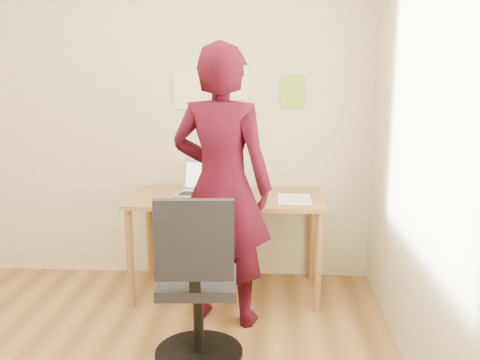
# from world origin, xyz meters

# --- Properties ---
(room) EXTENTS (3.58, 3.58, 2.78)m
(room) POSITION_xyz_m (0.00, 0.00, 1.35)
(room) COLOR brown
(room) RESTS_ON ground
(desk) EXTENTS (1.40, 0.70, 0.74)m
(desk) POSITION_xyz_m (0.65, 1.38, 0.65)
(desk) COLOR olive
(desk) RESTS_ON ground
(laptop) EXTENTS (0.37, 0.34, 0.24)m
(laptop) POSITION_xyz_m (0.46, 1.43, 0.79)
(laptop) COLOR #ADACB3
(laptop) RESTS_ON desk
(paper_sheet) EXTENTS (0.23, 0.33, 0.00)m
(paper_sheet) POSITION_xyz_m (1.14, 1.32, 0.74)
(paper_sheet) COLOR white
(paper_sheet) RESTS_ON desk
(phone) EXTENTS (0.09, 0.14, 0.01)m
(phone) POSITION_xyz_m (0.81, 1.17, 0.75)
(phone) COLOR black
(phone) RESTS_ON desk
(wall_note_left) EXTENTS (0.21, 0.00, 0.30)m
(wall_note_left) POSITION_xyz_m (0.32, 1.74, 1.49)
(wall_note_left) COLOR #ECE38D
(wall_note_left) RESTS_ON room
(wall_note_mid) EXTENTS (0.21, 0.00, 0.30)m
(wall_note_mid) POSITION_xyz_m (0.68, 1.74, 1.57)
(wall_note_mid) COLOR #ECE38D
(wall_note_mid) RESTS_ON room
(wall_note_right) EXTENTS (0.18, 0.00, 0.24)m
(wall_note_right) POSITION_xyz_m (1.13, 1.74, 1.48)
(wall_note_right) COLOR #89B929
(wall_note_right) RESTS_ON room
(office_chair) EXTENTS (0.52, 0.52, 0.99)m
(office_chair) POSITION_xyz_m (0.57, 0.38, 0.42)
(office_chair) COLOR black
(office_chair) RESTS_ON ground
(person) EXTENTS (0.75, 0.58, 1.82)m
(person) POSITION_xyz_m (0.66, 0.93, 0.91)
(person) COLOR #360713
(person) RESTS_ON ground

